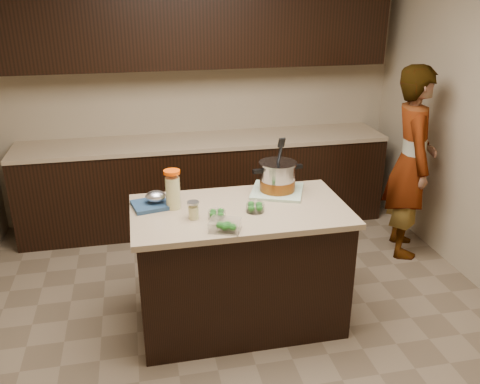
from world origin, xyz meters
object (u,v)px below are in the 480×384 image
at_px(lemonade_pitcher, 173,191).
at_px(person, 411,163).
at_px(island, 240,266).
at_px(stock_pot, 278,178).

bearing_deg(lemonade_pitcher, person, 17.04).
distance_m(island, person, 1.90).
relative_size(island, lemonade_pitcher, 5.49).
relative_size(island, person, 0.86).
bearing_deg(island, person, 24.01).
bearing_deg(lemonade_pitcher, stock_pot, 9.16).
relative_size(stock_pot, lemonade_pitcher, 1.44).
height_order(island, stock_pot, stock_pot).
relative_size(lemonade_pitcher, person, 0.16).
height_order(island, lemonade_pitcher, lemonade_pitcher).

